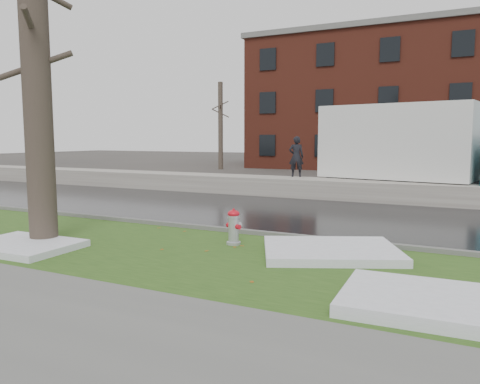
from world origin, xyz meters
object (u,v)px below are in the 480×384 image
at_px(tree, 36,69).
at_px(fire_hydrant, 234,225).
at_px(box_truck, 429,149).
at_px(worker, 296,157).

bearing_deg(tree, fire_hydrant, 24.53).
height_order(fire_hydrant, tree, tree).
bearing_deg(box_truck, worker, -162.14).
height_order(tree, box_truck, tree).
bearing_deg(fire_hydrant, box_truck, 92.86).
distance_m(fire_hydrant, box_truck, 10.75).
bearing_deg(fire_hydrant, tree, -135.77).
bearing_deg(worker, box_truck, 167.30).
distance_m(box_truck, worker, 5.10).
relative_size(box_truck, worker, 6.58).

